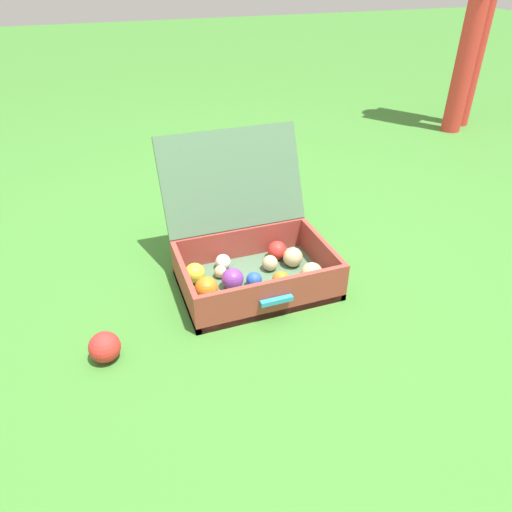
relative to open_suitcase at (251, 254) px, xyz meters
name	(u,v)px	position (x,y,z in m)	size (l,w,h in m)	color
ground_plane	(286,293)	(0.09, -0.13, -0.11)	(16.00, 16.00, 0.00)	#3D7A2D
open_suitcase	(251,254)	(0.00, 0.00, 0.00)	(0.53, 0.55, 0.48)	#4C7051
stray_ball_on_grass	(105,347)	(-0.54, -0.25, -0.06)	(0.09, 0.09, 0.09)	red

